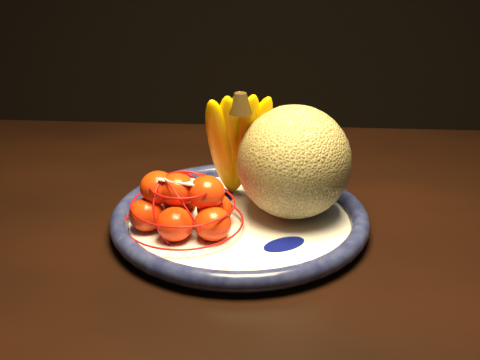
{
  "coord_description": "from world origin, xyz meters",
  "views": [
    {
      "loc": [
        -0.2,
        -0.91,
        1.18
      ],
      "look_at": [
        -0.22,
        -0.07,
        0.82
      ],
      "focal_mm": 50.0,
      "sensor_mm": 36.0,
      "label": 1
    }
  ],
  "objects_px": {
    "banana_bunch": "(236,140)",
    "mandarin_bag": "(184,206)",
    "dining_table": "(389,284)",
    "fruit_bowl": "(240,220)",
    "cantaloupe": "(294,162)"
  },
  "relations": [
    {
      "from": "dining_table",
      "to": "fruit_bowl",
      "type": "relative_size",
      "value": 4.27
    },
    {
      "from": "dining_table",
      "to": "cantaloupe",
      "type": "xyz_separation_m",
      "value": [
        -0.14,
        0.03,
        0.17
      ]
    },
    {
      "from": "banana_bunch",
      "to": "mandarin_bag",
      "type": "xyz_separation_m",
      "value": [
        -0.07,
        -0.09,
        -0.06
      ]
    },
    {
      "from": "fruit_bowl",
      "to": "banana_bunch",
      "type": "height_order",
      "value": "banana_bunch"
    },
    {
      "from": "fruit_bowl",
      "to": "banana_bunch",
      "type": "bearing_deg",
      "value": 96.77
    },
    {
      "from": "banana_bunch",
      "to": "mandarin_bag",
      "type": "distance_m",
      "value": 0.13
    },
    {
      "from": "dining_table",
      "to": "fruit_bowl",
      "type": "bearing_deg",
      "value": 179.48
    },
    {
      "from": "fruit_bowl",
      "to": "mandarin_bag",
      "type": "distance_m",
      "value": 0.09
    },
    {
      "from": "cantaloupe",
      "to": "mandarin_bag",
      "type": "distance_m",
      "value": 0.16
    },
    {
      "from": "cantaloupe",
      "to": "dining_table",
      "type": "bearing_deg",
      "value": -13.08
    },
    {
      "from": "dining_table",
      "to": "fruit_bowl",
      "type": "xyz_separation_m",
      "value": [
        -0.21,
        0.01,
        0.09
      ]
    },
    {
      "from": "banana_bunch",
      "to": "mandarin_bag",
      "type": "height_order",
      "value": "banana_bunch"
    },
    {
      "from": "cantaloupe",
      "to": "fruit_bowl",
      "type": "bearing_deg",
      "value": -163.51
    },
    {
      "from": "dining_table",
      "to": "banana_bunch",
      "type": "height_order",
      "value": "banana_bunch"
    },
    {
      "from": "fruit_bowl",
      "to": "banana_bunch",
      "type": "relative_size",
      "value": 1.9
    }
  ]
}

